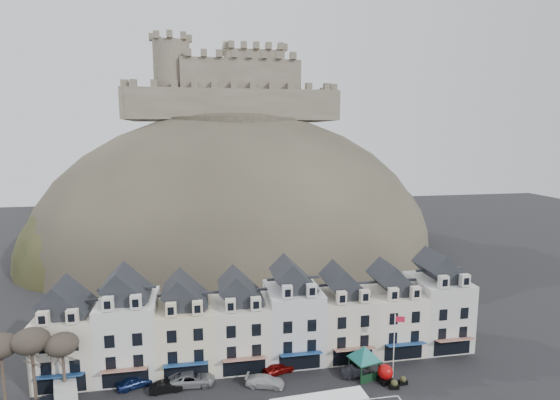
% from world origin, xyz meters
% --- Properties ---
extents(townhouse_terrace, '(54.40, 9.35, 11.80)m').
position_xyz_m(townhouse_terrace, '(0.15, 15.97, 5.30)').
color(townhouse_terrace, silver).
rests_on(townhouse_terrace, ground).
extents(castle_hill, '(100.00, 76.00, 68.00)m').
position_xyz_m(castle_hill, '(1.25, 68.95, 0.11)').
color(castle_hill, '#36322A').
rests_on(castle_hill, ground).
extents(castle, '(50.20, 22.20, 22.00)m').
position_xyz_m(castle, '(0.51, 75.93, 40.19)').
color(castle, '#5E5747').
rests_on(castle, ground).
extents(tree_left_far, '(3.61, 3.61, 8.24)m').
position_xyz_m(tree_left_far, '(-29.00, 10.50, 6.90)').
color(tree_left_far, '#3D3027').
rests_on(tree_left_far, ground).
extents(tree_left_mid, '(3.78, 3.78, 8.64)m').
position_xyz_m(tree_left_mid, '(-26.00, 10.50, 7.24)').
color(tree_left_mid, '#3D3027').
rests_on(tree_left_mid, ground).
extents(tree_left_near, '(3.43, 3.43, 7.84)m').
position_xyz_m(tree_left_near, '(-23.00, 10.50, 6.55)').
color(tree_left_near, '#3D3027').
rests_on(tree_left_near, ground).
extents(bus_shelter, '(5.95, 5.95, 3.91)m').
position_xyz_m(bus_shelter, '(10.70, 9.42, 3.03)').
color(bus_shelter, black).
rests_on(bus_shelter, ground).
extents(red_buoy, '(1.78, 1.78, 2.20)m').
position_xyz_m(red_buoy, '(12.70, 7.79, 1.12)').
color(red_buoy, black).
rests_on(red_buoy, ground).
extents(flagpole, '(1.11, 0.43, 8.03)m').
position_xyz_m(flagpole, '(14.09, 8.49, 4.59)').
color(flagpole, silver).
rests_on(flagpole, ground).
extents(white_van, '(3.65, 5.50, 2.31)m').
position_xyz_m(white_van, '(-23.10, 10.83, 1.16)').
color(white_van, silver).
rests_on(white_van, ground).
extents(planter_west, '(1.16, 0.77, 1.10)m').
position_xyz_m(planter_west, '(13.17, 6.35, 0.53)').
color(planter_west, black).
rests_on(planter_west, ground).
extents(planter_east, '(1.06, 0.72, 1.03)m').
position_xyz_m(planter_east, '(14.57, 7.00, 0.50)').
color(planter_east, black).
rests_on(planter_east, ground).
extents(car_navy, '(4.37, 3.02, 1.38)m').
position_xyz_m(car_navy, '(-16.00, 12.00, 0.69)').
color(car_navy, '#0E1B47').
rests_on(car_navy, ground).
extents(car_black, '(3.79, 1.60, 1.22)m').
position_xyz_m(car_black, '(-12.42, 10.43, 0.61)').
color(car_black, black).
rests_on(car_black, ground).
extents(car_silver, '(5.36, 2.65, 1.49)m').
position_xyz_m(car_silver, '(-9.60, 11.28, 0.74)').
color(car_silver, gray).
rests_on(car_silver, ground).
extents(car_white, '(4.82, 3.08, 1.30)m').
position_xyz_m(car_white, '(-1.26, 9.50, 0.65)').
color(car_white, silver).
rests_on(car_white, ground).
extents(car_maroon, '(4.16, 2.73, 1.32)m').
position_xyz_m(car_maroon, '(0.80, 12.00, 0.66)').
color(car_maroon, '#630705').
rests_on(car_maroon, ground).
extents(car_charcoal, '(4.05, 1.52, 1.32)m').
position_xyz_m(car_charcoal, '(10.00, 9.50, 0.66)').
color(car_charcoal, black).
rests_on(car_charcoal, ground).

